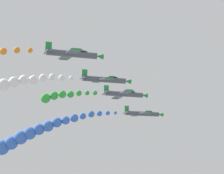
# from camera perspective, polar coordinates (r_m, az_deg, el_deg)

# --- Properties ---
(airplane_lead) EXTENTS (9.57, 10.35, 2.33)m
(airplane_lead) POSITION_cam_1_polar(r_m,az_deg,el_deg) (123.91, 3.55, -3.07)
(airplane_lead) COLOR #474C56
(smoke_trail_lead) EXTENTS (8.27, 28.56, 10.90)m
(smoke_trail_lead) POSITION_cam_1_polar(r_m,az_deg,el_deg) (119.12, -9.36, -5.42)
(smoke_trail_lead) COLOR blue
(airplane_left_inner) EXTENTS (9.57, 10.35, 2.34)m
(airplane_left_inner) POSITION_cam_1_polar(r_m,az_deg,el_deg) (110.64, 1.44, -0.81)
(airplane_left_inner) COLOR #474C56
(smoke_trail_left_inner) EXTENTS (3.06, 12.19, 3.12)m
(smoke_trail_left_inner) POSITION_cam_1_polar(r_m,az_deg,el_deg) (107.07, -6.06, -1.00)
(smoke_trail_left_inner) COLOR green
(airplane_right_inner) EXTENTS (9.54, 10.35, 2.57)m
(airplane_right_inner) POSITION_cam_1_polar(r_m,az_deg,el_deg) (98.85, -0.82, 0.86)
(airplane_right_inner) COLOR #474C56
(smoke_trail_right_inner) EXTENTS (4.59, 18.10, 4.85)m
(smoke_trail_right_inner) POSITION_cam_1_polar(r_m,az_deg,el_deg) (95.99, -12.07, 0.27)
(smoke_trail_right_inner) COLOR white
(airplane_left_outer) EXTENTS (9.57, 10.35, 2.34)m
(airplane_left_outer) POSITION_cam_1_polar(r_m,az_deg,el_deg) (85.99, -4.55, 3.82)
(airplane_left_outer) COLOR #474C56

